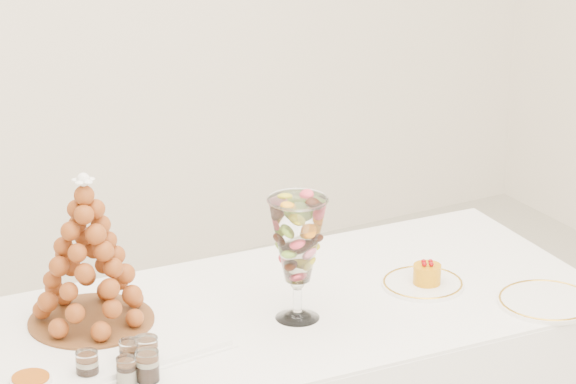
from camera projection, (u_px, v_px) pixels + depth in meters
lace_tray at (89, 340)px, 3.29m from camera, size 0.59×0.46×0.02m
macaron_vase at (298, 242)px, 3.35m from camera, size 0.15×0.15×0.32m
cake_plate at (423, 284)px, 3.60m from camera, size 0.22×0.22×0.01m
spare_plate at (547, 302)px, 3.49m from camera, size 0.26×0.26×0.01m
verrine_a at (87, 366)px, 3.10m from camera, size 0.06×0.06×0.07m
verrine_b at (130, 354)px, 3.16m from camera, size 0.06×0.06×0.07m
verrine_c at (146, 352)px, 3.16m from camera, size 0.06×0.06×0.08m
verrine_d at (126, 370)px, 3.09m from camera, size 0.06×0.06×0.06m
verrine_e at (148, 366)px, 3.10m from camera, size 0.06×0.06×0.07m
ramekin_back at (31, 384)px, 3.07m from camera, size 0.10×0.10×0.03m
croquembouche at (87, 251)px, 3.29m from camera, size 0.31×0.31×0.39m
mousse_cake at (427, 274)px, 3.58m from camera, size 0.07×0.07×0.06m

